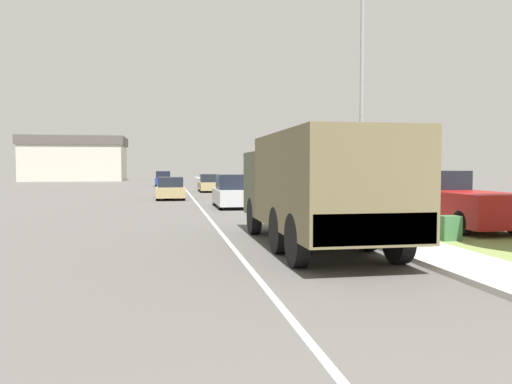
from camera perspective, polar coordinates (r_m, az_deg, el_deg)
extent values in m
plane|color=#565451|center=(41.05, -7.73, -0.09)|extent=(180.00, 180.00, 0.00)
cube|color=silver|center=(41.05, -7.73, -0.09)|extent=(0.12, 120.00, 0.00)
cube|color=beige|center=(41.47, -1.50, 0.04)|extent=(1.80, 120.00, 0.12)
cube|color=olive|center=(42.36, 4.39, 0.03)|extent=(7.00, 120.00, 0.02)
cube|color=#474C38|center=(15.91, 3.74, 0.99)|extent=(2.57, 2.22, 1.97)
cube|color=brown|center=(12.10, 8.22, 1.21)|extent=(2.57, 5.70, 2.32)
cube|color=#474C38|center=(9.55, 13.47, -4.15)|extent=(2.44, 0.10, 0.60)
cube|color=red|center=(9.17, 8.00, -3.13)|extent=(0.12, 0.06, 0.12)
cube|color=red|center=(9.93, 18.63, -2.79)|extent=(0.12, 0.06, 0.12)
cylinder|color=black|center=(15.64, -0.21, -2.75)|extent=(0.30, 1.14, 1.14)
cylinder|color=black|center=(16.18, 7.72, -2.59)|extent=(0.30, 1.14, 1.14)
cylinder|color=black|center=(10.52, 4.73, -5.51)|extent=(0.30, 1.14, 1.14)
cylinder|color=black|center=(11.31, 15.94, -5.03)|extent=(0.30, 1.14, 1.14)
cylinder|color=black|center=(12.16, 2.66, -4.37)|extent=(0.30, 1.14, 1.14)
cylinder|color=black|center=(12.85, 12.59, -4.05)|extent=(0.30, 1.14, 1.14)
cube|color=#B7BABF|center=(26.04, -2.70, -0.53)|extent=(1.76, 4.32, 0.77)
cube|color=black|center=(26.09, -2.73, 1.16)|extent=(1.55, 1.94, 0.77)
cylinder|color=black|center=(27.34, -4.69, -0.88)|extent=(0.20, 0.64, 0.64)
cylinder|color=black|center=(27.53, -1.46, -0.84)|extent=(0.20, 0.64, 0.64)
cylinder|color=black|center=(24.60, -4.09, -1.29)|extent=(0.20, 0.64, 0.64)
cylinder|color=black|center=(24.81, -0.51, -1.25)|extent=(0.20, 0.64, 0.64)
cube|color=tan|center=(33.37, -9.74, 0.05)|extent=(1.83, 4.74, 0.62)
cube|color=black|center=(33.44, -9.75, 1.14)|extent=(1.61, 2.13, 0.65)
cylinder|color=black|center=(34.90, -11.09, -0.11)|extent=(0.20, 0.64, 0.64)
cylinder|color=black|center=(34.91, -8.42, -0.09)|extent=(0.20, 0.64, 0.64)
cylinder|color=black|center=(31.87, -11.19, -0.39)|extent=(0.20, 0.64, 0.64)
cylinder|color=black|center=(31.88, -8.26, -0.37)|extent=(0.20, 0.64, 0.64)
cube|color=tan|center=(42.68, -5.23, 0.70)|extent=(1.92, 4.41, 0.65)
cube|color=black|center=(42.75, -5.24, 1.59)|extent=(1.69, 1.98, 0.67)
cylinder|color=black|center=(44.03, -6.50, 0.53)|extent=(0.20, 0.64, 0.64)
cylinder|color=black|center=(44.17, -4.27, 0.55)|extent=(0.20, 0.64, 0.64)
cylinder|color=black|center=(41.22, -6.26, 0.37)|extent=(0.20, 0.64, 0.64)
cylinder|color=black|center=(41.37, -3.87, 0.39)|extent=(0.20, 0.64, 0.64)
cube|color=navy|center=(56.54, -10.56, 1.24)|extent=(1.74, 4.11, 0.73)
cube|color=black|center=(56.61, -10.57, 1.98)|extent=(1.53, 1.85, 0.74)
cylinder|color=black|center=(57.88, -11.31, 1.05)|extent=(0.20, 0.64, 0.64)
cylinder|color=black|center=(57.86, -9.79, 1.06)|extent=(0.20, 0.64, 0.64)
cylinder|color=black|center=(55.25, -11.37, 0.96)|extent=(0.20, 0.64, 0.64)
cylinder|color=black|center=(55.23, -9.77, 0.98)|extent=(0.20, 0.64, 0.64)
cube|color=maroon|center=(18.44, 21.82, -1.67)|extent=(2.03, 5.55, 0.92)
cube|color=black|center=(19.78, 19.40, 1.16)|extent=(1.87, 2.33, 0.80)
cube|color=maroon|center=(17.43, 23.87, -0.24)|extent=(2.03, 3.22, 0.12)
cylinder|color=black|center=(19.62, 16.75, -2.23)|extent=(0.24, 0.76, 0.76)
cylinder|color=black|center=(20.49, 21.22, -2.09)|extent=(0.24, 0.76, 0.76)
cylinder|color=black|center=(16.45, 22.52, -3.28)|extent=(0.24, 0.76, 0.76)
cylinder|color=gray|center=(17.26, 11.99, 9.51)|extent=(0.14, 0.14, 7.99)
cube|color=#3D7042|center=(15.21, 21.20, -3.86)|extent=(0.55, 0.45, 0.70)
cube|color=beige|center=(81.55, -19.93, 3.10)|extent=(14.48, 9.73, 5.37)
cube|color=#514C47|center=(81.64, -19.97, 5.46)|extent=(15.06, 10.12, 1.34)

